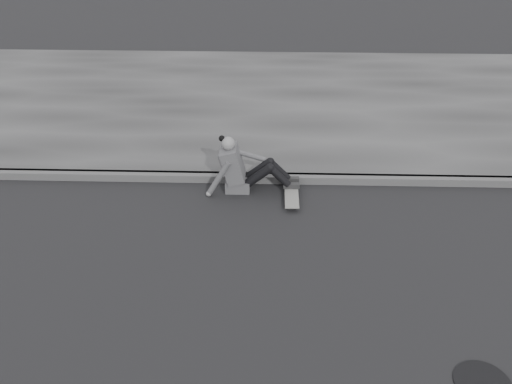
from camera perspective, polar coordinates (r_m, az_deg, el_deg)
ground at (r=6.69m, az=2.90°, el=-10.24°), size 80.00×80.00×0.00m
curb at (r=8.75m, az=2.69°, el=1.38°), size 24.00×0.16×0.12m
sidewalk at (r=11.46m, az=2.55°, el=8.97°), size 24.00×6.00×0.12m
manhole at (r=6.19m, az=21.72°, el=-17.30°), size 0.55×0.55×0.01m
skateboard at (r=8.34m, az=3.57°, el=-0.24°), size 0.20×0.78×0.09m
seated_woman at (r=8.41m, az=-1.41°, el=2.40°), size 1.38×0.46×0.88m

